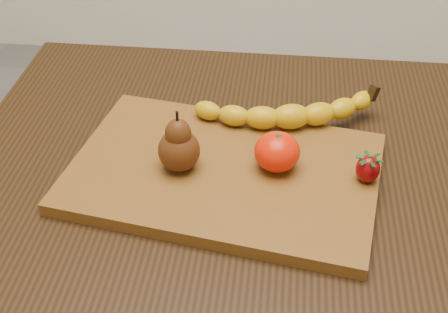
# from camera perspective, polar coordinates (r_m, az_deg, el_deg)

# --- Properties ---
(table) EXTENTS (1.00, 0.70, 0.76)m
(table) POSITION_cam_1_polar(r_m,az_deg,el_deg) (1.04, 4.89, -4.73)
(table) COLOR black
(table) RESTS_ON ground
(cutting_board) EXTENTS (0.49, 0.37, 0.02)m
(cutting_board) POSITION_cam_1_polar(r_m,az_deg,el_deg) (0.93, -0.00, -1.47)
(cutting_board) COLOR brown
(cutting_board) RESTS_ON table
(banana) EXTENTS (0.27, 0.13, 0.04)m
(banana) POSITION_cam_1_polar(r_m,az_deg,el_deg) (1.00, 6.14, 3.65)
(banana) COLOR #DAAB0A
(banana) RESTS_ON cutting_board
(pear) EXTENTS (0.08, 0.08, 0.10)m
(pear) POSITION_cam_1_polar(r_m,az_deg,el_deg) (0.90, -4.19, 1.44)
(pear) COLOR #4F260C
(pear) RESTS_ON cutting_board
(mandarin) EXTENTS (0.08, 0.08, 0.06)m
(mandarin) POSITION_cam_1_polar(r_m,az_deg,el_deg) (0.91, 4.88, 0.44)
(mandarin) COLOR red
(mandarin) RESTS_ON cutting_board
(strawberry) EXTENTS (0.04, 0.04, 0.04)m
(strawberry) POSITION_cam_1_polar(r_m,az_deg,el_deg) (0.91, 13.03, -1.03)
(strawberry) COLOR #810308
(strawberry) RESTS_ON cutting_board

